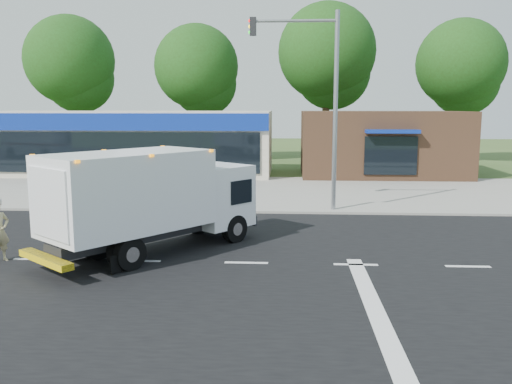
% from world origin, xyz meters
% --- Properties ---
extents(ground, '(120.00, 120.00, 0.00)m').
position_xyz_m(ground, '(0.00, 0.00, 0.00)').
color(ground, '#385123').
rests_on(ground, ground).
extents(road_asphalt, '(60.00, 14.00, 0.02)m').
position_xyz_m(road_asphalt, '(0.00, 0.00, 0.00)').
color(road_asphalt, black).
rests_on(road_asphalt, ground).
extents(sidewalk, '(60.00, 2.40, 0.12)m').
position_xyz_m(sidewalk, '(0.00, 8.20, 0.06)').
color(sidewalk, gray).
rests_on(sidewalk, ground).
extents(parking_apron, '(60.00, 9.00, 0.02)m').
position_xyz_m(parking_apron, '(0.00, 14.00, 0.01)').
color(parking_apron, gray).
rests_on(parking_apron, ground).
extents(lane_markings, '(55.20, 7.00, 0.01)m').
position_xyz_m(lane_markings, '(1.35, -1.35, 0.02)').
color(lane_markings, silver).
rests_on(lane_markings, road_asphalt).
extents(ems_box_truck, '(5.96, 6.68, 3.05)m').
position_xyz_m(ems_box_truck, '(-2.86, 0.86, 1.76)').
color(ems_box_truck, black).
rests_on(ems_box_truck, ground).
extents(retail_strip_mall, '(18.00, 6.20, 4.00)m').
position_xyz_m(retail_strip_mall, '(-9.00, 19.93, 2.01)').
color(retail_strip_mall, '#BCB59C').
rests_on(retail_strip_mall, ground).
extents(brown_storefront, '(10.00, 6.70, 4.00)m').
position_xyz_m(brown_storefront, '(7.00, 19.98, 2.00)').
color(brown_storefront, '#382316').
rests_on(brown_storefront, ground).
extents(traffic_signal_pole, '(3.51, 0.25, 8.00)m').
position_xyz_m(traffic_signal_pole, '(2.35, 7.60, 4.92)').
color(traffic_signal_pole, gray).
rests_on(traffic_signal_pole, ground).
extents(background_trees, '(36.77, 7.39, 12.10)m').
position_xyz_m(background_trees, '(-0.85, 28.16, 7.38)').
color(background_trees, '#332114').
rests_on(background_trees, ground).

